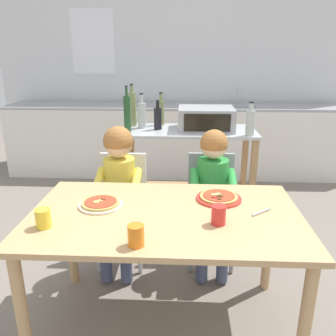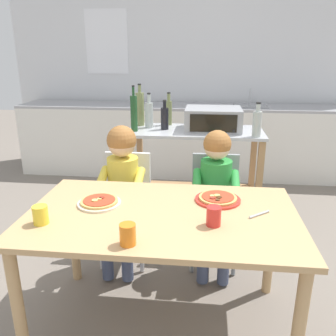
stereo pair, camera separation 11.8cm
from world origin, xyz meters
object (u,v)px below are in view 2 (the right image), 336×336
object	(u,v)px
kitchen_island_cart	(195,163)
drinking_cup_orange	(128,234)
bottle_dark_olive_oil	(169,112)
drinking_cup_red	(214,216)
child_in_yellow_shirt	(121,179)
pizza_plate_cream	(99,202)
bottle_squat_spirits	(140,108)
dining_table	(162,228)
bottle_clear_vinegar	(165,118)
dining_chair_left	(126,199)
pizza_plate_red_rimmed	(218,199)
drinking_cup_yellow	(40,215)
bottle_brown_beer	(257,123)
dining_chair_right	(214,202)
child_in_green_shirt	(216,185)
serving_spoon	(259,214)
toaster_oven	(213,119)
bottle_tall_green_wine	(149,114)
bottle_slim_sauce	(134,113)

from	to	relation	value
kitchen_island_cart	drinking_cup_orange	xyz separation A→B (m)	(-0.24, -1.63, 0.18)
bottle_dark_olive_oil	drinking_cup_red	size ratio (longest dim) A/B	3.00
child_in_yellow_shirt	pizza_plate_cream	world-z (taller)	child_in_yellow_shirt
child_in_yellow_shirt	bottle_squat_spirits	bearing A→B (deg)	91.17
dining_table	child_in_yellow_shirt	xyz separation A→B (m)	(-0.36, 0.58, 0.05)
dining_table	bottle_squat_spirits	bearing A→B (deg)	104.76
drinking_cup_red	bottle_clear_vinegar	bearing A→B (deg)	106.21
dining_chair_left	pizza_plate_red_rimmed	distance (m)	0.87
dining_table	drinking_cup_red	world-z (taller)	drinking_cup_red
dining_table	pizza_plate_cream	xyz separation A→B (m)	(-0.36, 0.07, 0.11)
drinking_cup_yellow	pizza_plate_red_rimmed	bearing A→B (deg)	23.17
bottle_brown_beer	dining_chair_right	xyz separation A→B (m)	(-0.31, -0.36, -0.53)
bottle_squat_spirits	dining_chair_left	xyz separation A→B (m)	(0.02, -0.74, -0.57)
bottle_brown_beer	pizza_plate_cream	size ratio (longest dim) A/B	1.12
bottle_brown_beer	drinking_cup_red	xyz separation A→B (m)	(-0.34, -1.20, -0.23)
pizza_plate_cream	dining_chair_left	bearing A→B (deg)	89.99
dining_chair_left	pizza_plate_red_rimmed	world-z (taller)	dining_chair_left
child_in_green_shirt	serving_spoon	xyz separation A→B (m)	(0.21, -0.59, 0.07)
bottle_brown_beer	dining_chair_right	bearing A→B (deg)	-131.19
bottle_brown_beer	bottle_dark_olive_oil	size ratio (longest dim) A/B	0.92
toaster_oven	drinking_cup_orange	world-z (taller)	toaster_oven
toaster_oven	child_in_yellow_shirt	distance (m)	1.02
dining_chair_left	drinking_cup_yellow	world-z (taller)	drinking_cup_yellow
kitchen_island_cart	drinking_cup_orange	distance (m)	1.66
child_in_green_shirt	drinking_cup_red	bearing A→B (deg)	-92.28
dining_chair_left	drinking_cup_orange	distance (m)	1.11
drinking_cup_red	drinking_cup_yellow	bearing A→B (deg)	-174.95
bottle_clear_vinegar	dining_chair_right	world-z (taller)	bottle_clear_vinegar
bottle_clear_vinegar	drinking_cup_yellow	distance (m)	1.56
toaster_oven	bottle_squat_spirits	bearing A→B (deg)	169.43
bottle_clear_vinegar	bottle_squat_spirits	bearing A→B (deg)	148.69
kitchen_island_cart	pizza_plate_red_rimmed	world-z (taller)	kitchen_island_cart
bottle_clear_vinegar	dining_chair_left	distance (m)	0.82
dining_chair_left	pizza_plate_cream	world-z (taller)	dining_chair_left
bottle_tall_green_wine	drinking_cup_yellow	world-z (taller)	bottle_tall_green_wine
bottle_tall_green_wine	bottle_slim_sauce	world-z (taller)	bottle_slim_sauce
bottle_slim_sauce	bottle_dark_olive_oil	bearing A→B (deg)	49.21
dining_table	drinking_cup_orange	size ratio (longest dim) A/B	14.64
bottle_dark_olive_oil	bottle_squat_spirits	xyz separation A→B (m)	(-0.26, -0.05, 0.03)
bottle_clear_vinegar	dining_table	bearing A→B (deg)	-83.90
dining_chair_left	bottle_brown_beer	bearing A→B (deg)	21.86
bottle_squat_spirits	dining_chair_right	xyz separation A→B (m)	(0.68, -0.71, -0.57)
toaster_oven	dining_table	world-z (taller)	toaster_oven
pizza_plate_cream	drinking_cup_yellow	bearing A→B (deg)	-130.56
kitchen_island_cart	drinking_cup_orange	bearing A→B (deg)	-98.31
toaster_oven	bottle_dark_olive_oil	world-z (taller)	bottle_dark_olive_oil
drinking_cup_orange	bottle_tall_green_wine	bearing A→B (deg)	95.88
bottle_squat_spirits	dining_chair_left	size ratio (longest dim) A/B	0.46
bottle_brown_beer	child_in_green_shirt	xyz separation A→B (m)	(-0.31, -0.48, -0.35)
drinking_cup_red	pizza_plate_cream	bearing A→B (deg)	164.01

